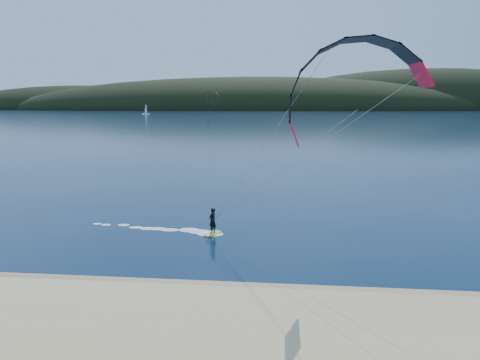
# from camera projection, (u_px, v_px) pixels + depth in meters

# --- Properties ---
(ground) EXTENTS (1800.00, 1800.00, 0.00)m
(ground) POSITION_uv_depth(u_px,v_px,m) (118.00, 335.00, 18.05)
(ground) COLOR #081D3B
(ground) RESTS_ON ground
(wet_sand) EXTENTS (220.00, 2.50, 0.10)m
(wet_sand) POSITION_uv_depth(u_px,v_px,m) (151.00, 289.00, 22.44)
(wet_sand) COLOR #947656
(wet_sand) RESTS_ON ground
(headland) EXTENTS (1200.00, 310.00, 140.00)m
(headland) POSITION_uv_depth(u_px,v_px,m) (279.00, 110.00, 748.08)
(headland) COLOR black
(headland) RESTS_ON ground
(kitesurfer_near) EXTENTS (24.31, 8.96, 14.11)m
(kitesurfer_near) POSITION_uv_depth(u_px,v_px,m) (349.00, 115.00, 24.06)
(kitesurfer_near) COLOR #C9E71B
(kitesurfer_near) RESTS_ON ground
(kitesurfer_far) EXTENTS (6.91, 5.79, 15.29)m
(kitesurfer_far) POSITION_uv_depth(u_px,v_px,m) (212.00, 98.00, 213.51)
(kitesurfer_far) COLOR #C9E71B
(kitesurfer_far) RESTS_ON ground
(sailboat) EXTENTS (7.59, 4.69, 10.56)m
(sailboat) POSITION_uv_depth(u_px,v_px,m) (146.00, 113.00, 414.30)
(sailboat) COLOR white
(sailboat) RESTS_ON ground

